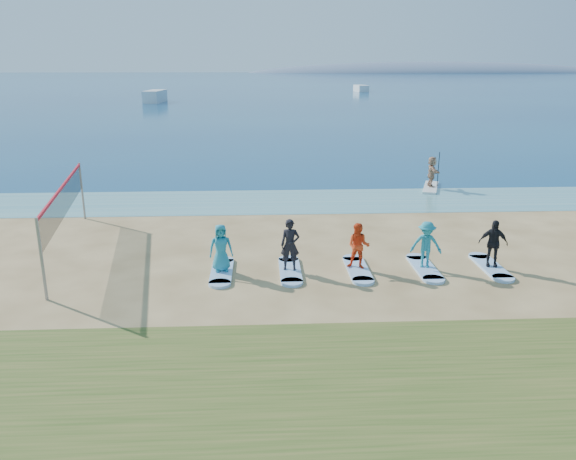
{
  "coord_description": "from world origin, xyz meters",
  "views": [
    {
      "loc": [
        -1.63,
        -16.53,
        6.74
      ],
      "look_at": [
        -0.71,
        2.0,
        1.1
      ],
      "focal_mm": 35.0,
      "sensor_mm": 36.0,
      "label": 1
    }
  ],
  "objects_px": {
    "surfboard_2": "(358,269)",
    "student_3": "(426,245)",
    "boat_offshore_a": "(155,102)",
    "student_1": "(290,245)",
    "boat_offshore_b": "(361,92)",
    "paddleboard": "(431,187)",
    "student_2": "(359,246)",
    "surfboard_4": "(490,267)",
    "volleyball_net": "(64,201)",
    "student_4": "(493,243)",
    "surfboard_3": "(424,268)",
    "paddleboarder": "(432,172)",
    "surfboard_0": "(222,272)",
    "student_0": "(221,248)",
    "surfboard_1": "(290,270)"
  },
  "relations": [
    {
      "from": "student_1",
      "to": "paddleboard",
      "type": "bearing_deg",
      "value": 59.96
    },
    {
      "from": "paddleboard",
      "to": "boat_offshore_b",
      "type": "bearing_deg",
      "value": 101.64
    },
    {
      "from": "student_1",
      "to": "student_4",
      "type": "height_order",
      "value": "student_1"
    },
    {
      "from": "volleyball_net",
      "to": "surfboard_3",
      "type": "bearing_deg",
      "value": -11.39
    },
    {
      "from": "surfboard_4",
      "to": "surfboard_2",
      "type": "bearing_deg",
      "value": 180.0
    },
    {
      "from": "boat_offshore_a",
      "to": "surfboard_0",
      "type": "height_order",
      "value": "boat_offshore_a"
    },
    {
      "from": "volleyball_net",
      "to": "boat_offshore_b",
      "type": "height_order",
      "value": "volleyball_net"
    },
    {
      "from": "surfboard_2",
      "to": "surfboard_1",
      "type": "bearing_deg",
      "value": 180.0
    },
    {
      "from": "paddleboard",
      "to": "student_3",
      "type": "distance_m",
      "value": 12.79
    },
    {
      "from": "student_0",
      "to": "surfboard_4",
      "type": "height_order",
      "value": "student_0"
    },
    {
      "from": "boat_offshore_a",
      "to": "student_1",
      "type": "relative_size",
      "value": 4.15
    },
    {
      "from": "surfboard_2",
      "to": "boat_offshore_a",
      "type": "bearing_deg",
      "value": 104.57
    },
    {
      "from": "volleyball_net",
      "to": "boat_offshore_b",
      "type": "distance_m",
      "value": 110.47
    },
    {
      "from": "boat_offshore_b",
      "to": "surfboard_2",
      "type": "height_order",
      "value": "boat_offshore_b"
    },
    {
      "from": "surfboard_2",
      "to": "surfboard_4",
      "type": "bearing_deg",
      "value": 0.0
    },
    {
      "from": "student_3",
      "to": "student_4",
      "type": "height_order",
      "value": "student_4"
    },
    {
      "from": "volleyball_net",
      "to": "student_3",
      "type": "relative_size",
      "value": 5.7
    },
    {
      "from": "paddleboard",
      "to": "surfboard_1",
      "type": "xyz_separation_m",
      "value": [
        -8.35,
        -12.17,
        -0.01
      ]
    },
    {
      "from": "boat_offshore_b",
      "to": "surfboard_1",
      "type": "height_order",
      "value": "boat_offshore_b"
    },
    {
      "from": "paddleboarder",
      "to": "boat_offshore_b",
      "type": "relative_size",
      "value": 0.32
    },
    {
      "from": "paddleboard",
      "to": "boat_offshore_a",
      "type": "distance_m",
      "value": 71.26
    },
    {
      "from": "volleyball_net",
      "to": "student_0",
      "type": "xyz_separation_m",
      "value": [
        5.73,
        -2.52,
        -1.03
      ]
    },
    {
      "from": "boat_offshore_b",
      "to": "surfboard_4",
      "type": "bearing_deg",
      "value": -103.53
    },
    {
      "from": "volleyball_net",
      "to": "student_1",
      "type": "bearing_deg",
      "value": -17.51
    },
    {
      "from": "boat_offshore_b",
      "to": "surfboard_4",
      "type": "xyz_separation_m",
      "value": [
        -14.76,
        -108.96,
        0.04
      ]
    },
    {
      "from": "paddleboarder",
      "to": "surfboard_4",
      "type": "height_order",
      "value": "paddleboarder"
    },
    {
      "from": "student_3",
      "to": "paddleboard",
      "type": "bearing_deg",
      "value": 86.18
    },
    {
      "from": "paddleboarder",
      "to": "student_3",
      "type": "xyz_separation_m",
      "value": [
        -3.83,
        -12.17,
        -0.06
      ]
    },
    {
      "from": "volleyball_net",
      "to": "surfboard_3",
      "type": "relative_size",
      "value": 4.08
    },
    {
      "from": "student_4",
      "to": "volleyball_net",
      "type": "bearing_deg",
      "value": -174.41
    },
    {
      "from": "paddleboard",
      "to": "student_2",
      "type": "xyz_separation_m",
      "value": [
        -6.09,
        -12.17,
        0.8
      ]
    },
    {
      "from": "student_0",
      "to": "student_2",
      "type": "relative_size",
      "value": 1.02
    },
    {
      "from": "boat_offshore_a",
      "to": "surfboard_4",
      "type": "xyz_separation_m",
      "value": [
        24.88,
        -78.34,
        0.04
      ]
    },
    {
      "from": "boat_offshore_a",
      "to": "student_0",
      "type": "height_order",
      "value": "student_0"
    },
    {
      "from": "boat_offshore_b",
      "to": "student_1",
      "type": "height_order",
      "value": "student_1"
    },
    {
      "from": "student_0",
      "to": "student_2",
      "type": "xyz_separation_m",
      "value": [
        4.52,
        0.0,
        -0.02
      ]
    },
    {
      "from": "boat_offshore_b",
      "to": "student_4",
      "type": "height_order",
      "value": "student_4"
    },
    {
      "from": "student_0",
      "to": "student_4",
      "type": "bearing_deg",
      "value": -9.23
    },
    {
      "from": "surfboard_2",
      "to": "surfboard_3",
      "type": "bearing_deg",
      "value": 0.0
    },
    {
      "from": "surfboard_2",
      "to": "student_3",
      "type": "height_order",
      "value": "student_3"
    },
    {
      "from": "student_0",
      "to": "surfboard_2",
      "type": "bearing_deg",
      "value": -9.23
    },
    {
      "from": "surfboard_0",
      "to": "surfboard_3",
      "type": "xyz_separation_m",
      "value": [
        6.78,
        0.0,
        0.0
      ]
    },
    {
      "from": "boat_offshore_a",
      "to": "student_1",
      "type": "height_order",
      "value": "student_1"
    },
    {
      "from": "surfboard_0",
      "to": "student_4",
      "type": "xyz_separation_m",
      "value": [
        9.04,
        0.0,
        0.84
      ]
    },
    {
      "from": "student_0",
      "to": "surfboard_1",
      "type": "height_order",
      "value": "student_0"
    },
    {
      "from": "boat_offshore_a",
      "to": "student_4",
      "type": "bearing_deg",
      "value": -67.79
    },
    {
      "from": "boat_offshore_b",
      "to": "student_3",
      "type": "bearing_deg",
      "value": -104.69
    },
    {
      "from": "student_0",
      "to": "boat_offshore_a",
      "type": "bearing_deg",
      "value": 92.2
    },
    {
      "from": "student_3",
      "to": "surfboard_2",
      "type": "bearing_deg",
      "value": -166.35
    },
    {
      "from": "paddleboarder",
      "to": "student_2",
      "type": "distance_m",
      "value": 13.61
    }
  ]
}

